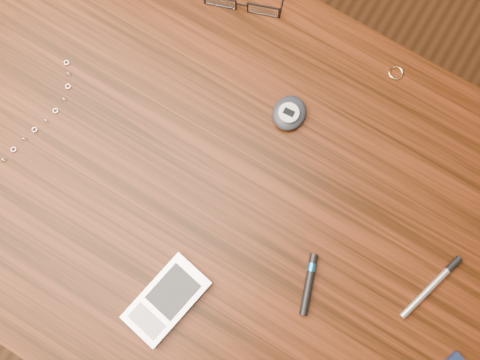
{
  "coord_description": "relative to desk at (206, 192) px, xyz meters",
  "views": [
    {
      "loc": [
        0.13,
        -0.1,
        1.54
      ],
      "look_at": [
        0.05,
        0.03,
        0.76
      ],
      "focal_mm": 40.0,
      "sensor_mm": 36.0,
      "label": 1
    }
  ],
  "objects": [
    {
      "name": "pda_phone",
      "position": [
        0.05,
        -0.17,
        0.11
      ],
      "size": [
        0.09,
        0.13,
        0.02
      ],
      "color": "silver",
      "rests_on": "desk"
    },
    {
      "name": "gold_ring",
      "position": [
        0.17,
        0.3,
        0.1
      ],
      "size": [
        0.03,
        0.03,
        0.0
      ],
      "primitive_type": "torus",
      "rotation": [
        0.0,
        0.0,
        -0.41
      ],
      "color": "#E9BD7A",
      "rests_on": "desk"
    },
    {
      "name": "desk",
      "position": [
        0.0,
        0.0,
        0.0
      ],
      "size": [
        1.0,
        0.7,
        0.75
      ],
      "color": "#3B1709",
      "rests_on": "ground"
    },
    {
      "name": "pedometer",
      "position": [
        0.06,
        0.16,
        0.11
      ],
      "size": [
        0.05,
        0.06,
        0.02
      ],
      "color": "black",
      "rests_on": "desk"
    },
    {
      "name": "ground",
      "position": [
        0.0,
        0.0,
        -0.65
      ],
      "size": [
        3.8,
        3.8,
        0.0
      ],
      "primitive_type": "plane",
      "color": "#472814",
      "rests_on": "ground"
    },
    {
      "name": "eyeglasses",
      "position": [
        -0.1,
        0.28,
        0.11
      ],
      "size": [
        0.16,
        0.16,
        0.03
      ],
      "color": "black",
      "rests_on": "desk"
    },
    {
      "name": "silver_pen",
      "position": [
        0.37,
        0.05,
        0.11
      ],
      "size": [
        0.04,
        0.12,
        0.01
      ],
      "color": "silver",
      "rests_on": "desk"
    },
    {
      "name": "black_blue_pen",
      "position": [
        0.21,
        -0.05,
        0.11
      ],
      "size": [
        0.04,
        0.09,
        0.01
      ],
      "color": "black",
      "rests_on": "desk"
    }
  ]
}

